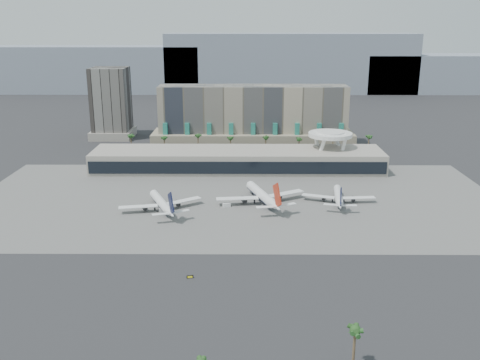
{
  "coord_description": "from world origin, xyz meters",
  "views": [
    {
      "loc": [
        3.48,
        -195.6,
        85.11
      ],
      "look_at": [
        1.9,
        40.0,
        14.48
      ],
      "focal_mm": 40.0,
      "sensor_mm": 36.0,
      "label": 1
    }
  ],
  "objects_px": {
    "service_vehicle_b": "(226,205)",
    "taxiway_sign": "(190,277)",
    "airliner_centre": "(262,195)",
    "service_vehicle_a": "(163,210)",
    "airliner_left": "(162,203)",
    "airliner_right": "(339,196)"
  },
  "relations": [
    {
      "from": "airliner_centre",
      "to": "taxiway_sign",
      "type": "bearing_deg",
      "value": -127.29
    },
    {
      "from": "airliner_right",
      "to": "taxiway_sign",
      "type": "height_order",
      "value": "airliner_right"
    },
    {
      "from": "airliner_centre",
      "to": "service_vehicle_a",
      "type": "relative_size",
      "value": 11.38
    },
    {
      "from": "taxiway_sign",
      "to": "airliner_centre",
      "type": "bearing_deg",
      "value": 59.44
    },
    {
      "from": "service_vehicle_b",
      "to": "taxiway_sign",
      "type": "bearing_deg",
      "value": -114.64
    },
    {
      "from": "service_vehicle_b",
      "to": "taxiway_sign",
      "type": "distance_m",
      "value": 74.19
    },
    {
      "from": "airliner_right",
      "to": "service_vehicle_a",
      "type": "relative_size",
      "value": 9.32
    },
    {
      "from": "airliner_centre",
      "to": "taxiway_sign",
      "type": "relative_size",
      "value": 19.22
    },
    {
      "from": "airliner_centre",
      "to": "taxiway_sign",
      "type": "xyz_separation_m",
      "value": [
        -27.31,
        -78.94,
        -3.52
      ]
    },
    {
      "from": "taxiway_sign",
      "to": "airliner_left",
      "type": "bearing_deg",
      "value": 94.64
    },
    {
      "from": "service_vehicle_b",
      "to": "taxiway_sign",
      "type": "height_order",
      "value": "service_vehicle_b"
    },
    {
      "from": "service_vehicle_a",
      "to": "taxiway_sign",
      "type": "xyz_separation_m",
      "value": [
        18.62,
        -65.59,
        -0.44
      ]
    },
    {
      "from": "airliner_left",
      "to": "taxiway_sign",
      "type": "relative_size",
      "value": 16.52
    },
    {
      "from": "airliner_right",
      "to": "service_vehicle_b",
      "type": "distance_m",
      "value": 54.65
    },
    {
      "from": "airliner_centre",
      "to": "airliner_right",
      "type": "relative_size",
      "value": 1.22
    },
    {
      "from": "service_vehicle_a",
      "to": "taxiway_sign",
      "type": "height_order",
      "value": "service_vehicle_a"
    },
    {
      "from": "airliner_right",
      "to": "taxiway_sign",
      "type": "xyz_separation_m",
      "value": [
        -64.48,
        -79.95,
        -2.68
      ]
    },
    {
      "from": "airliner_left",
      "to": "service_vehicle_a",
      "type": "distance_m",
      "value": 4.14
    },
    {
      "from": "service_vehicle_b",
      "to": "taxiway_sign",
      "type": "relative_size",
      "value": 1.54
    },
    {
      "from": "airliner_right",
      "to": "service_vehicle_b",
      "type": "xyz_separation_m",
      "value": [
        -54.22,
        -6.48,
        -2.28
      ]
    },
    {
      "from": "airliner_right",
      "to": "service_vehicle_b",
      "type": "relative_size",
      "value": 10.21
    },
    {
      "from": "service_vehicle_b",
      "to": "taxiway_sign",
      "type": "xyz_separation_m",
      "value": [
        -10.26,
        -73.48,
        -0.4
      ]
    }
  ]
}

